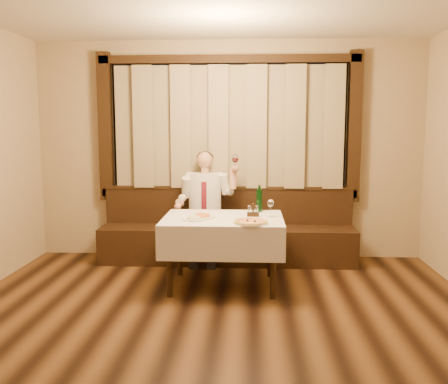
# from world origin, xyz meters

# --- Properties ---
(room) EXTENTS (5.01, 6.01, 2.81)m
(room) POSITION_xyz_m (-0.00, 0.97, 1.50)
(room) COLOR black
(room) RESTS_ON ground
(banquette) EXTENTS (3.20, 0.61, 0.94)m
(banquette) POSITION_xyz_m (0.00, 2.72, 0.31)
(banquette) COLOR black
(banquette) RESTS_ON ground
(dining_table) EXTENTS (1.27, 0.97, 0.76)m
(dining_table) POSITION_xyz_m (0.00, 1.70, 0.65)
(dining_table) COLOR black
(dining_table) RESTS_ON ground
(pizza) EXTENTS (0.36, 0.36, 0.04)m
(pizza) POSITION_xyz_m (0.29, 1.37, 0.77)
(pizza) COLOR white
(pizza) RESTS_ON dining_table
(pasta_red) EXTENTS (0.28, 0.28, 0.09)m
(pasta_red) POSITION_xyz_m (-0.22, 1.65, 0.79)
(pasta_red) COLOR white
(pasta_red) RESTS_ON dining_table
(pasta_cream) EXTENTS (0.24, 0.24, 0.08)m
(pasta_cream) POSITION_xyz_m (-0.29, 1.53, 0.79)
(pasta_cream) COLOR white
(pasta_cream) RESTS_ON dining_table
(green_bottle) EXTENTS (0.07, 0.07, 0.31)m
(green_bottle) POSITION_xyz_m (0.39, 2.06, 0.89)
(green_bottle) COLOR #0D3F11
(green_bottle) RESTS_ON dining_table
(table_wine_glass) EXTENTS (0.07, 0.07, 0.19)m
(table_wine_glass) POSITION_xyz_m (0.50, 1.76, 0.89)
(table_wine_glass) COLOR white
(table_wine_glass) RESTS_ON dining_table
(cruet_caddy) EXTENTS (0.13, 0.07, 0.14)m
(cruet_caddy) POSITION_xyz_m (0.32, 1.77, 0.81)
(cruet_caddy) COLOR black
(cruet_caddy) RESTS_ON dining_table
(seated_man) EXTENTS (0.77, 0.57, 1.40)m
(seated_man) POSITION_xyz_m (-0.28, 2.63, 0.82)
(seated_man) COLOR black
(seated_man) RESTS_ON ground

